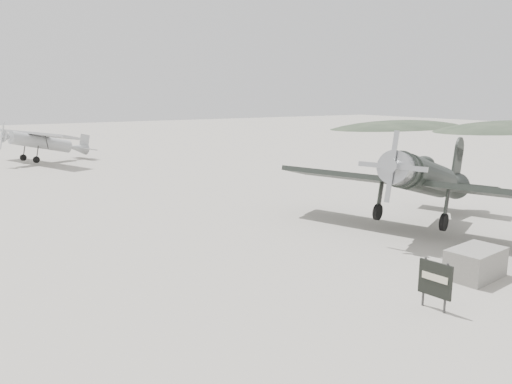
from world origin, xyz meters
TOP-DOWN VIEW (x-y plane):
  - ground at (0.00, 0.00)m, footprint 160.00×160.00m
  - hill_east_north at (60.00, 28.00)m, footprint 36.00×18.00m
  - hill_northeast at (50.00, 40.00)m, footprint 32.00×16.00m
  - lowwing_monoplane at (5.01, -1.58)m, footprint 8.21×11.23m
  - highwing_monoplane at (-4.42, 26.55)m, footprint 7.09×9.81m
  - equipment_block at (1.59, -6.15)m, footprint 1.84×1.28m
  - sign_board at (-1.22, -6.95)m, footprint 0.18×0.87m

SIDE VIEW (x-z plane):
  - ground at x=0.00m, z-range 0.00..0.00m
  - hill_east_north at x=60.00m, z-range -3.00..3.00m
  - hill_northeast at x=50.00m, z-range -2.60..2.60m
  - equipment_block at x=1.59m, z-range 0.00..0.86m
  - sign_board at x=-1.22m, z-range 0.12..1.39m
  - highwing_monoplane at x=-4.42m, z-range 0.35..3.16m
  - lowwing_monoplane at x=5.01m, z-range 0.11..3.76m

